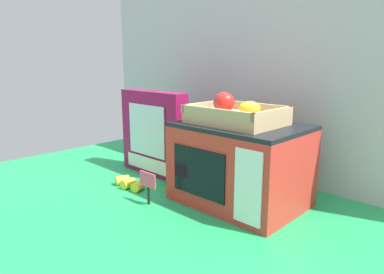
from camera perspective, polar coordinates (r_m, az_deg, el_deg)
name	(u,v)px	position (r m, az deg, el deg)	size (l,w,h in m)	color
ground_plane	(206,190)	(1.18, 2.24, -8.72)	(1.70, 1.70, 0.00)	#219E54
display_back_panel	(256,70)	(1.31, 10.43, 10.69)	(1.61, 0.03, 0.78)	#B7BABF
toy_microwave	(240,164)	(1.06, 7.91, -4.35)	(0.37, 0.28, 0.24)	red
food_groups_crate	(234,113)	(1.03, 6.87, 3.85)	(0.26, 0.19, 0.09)	tan
cookie_set_box	(153,133)	(1.32, -6.40, 0.59)	(0.31, 0.06, 0.31)	#99144C
price_sign	(148,183)	(1.05, -7.25, -7.52)	(0.07, 0.01, 0.10)	black
loose_toy_banana	(130,183)	(1.21, -10.20, -7.45)	(0.13, 0.06, 0.03)	yellow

